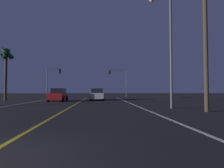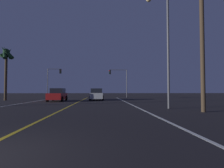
% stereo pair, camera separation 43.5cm
% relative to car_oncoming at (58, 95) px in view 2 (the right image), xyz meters
% --- Properties ---
extents(lane_edge_right, '(0.16, 39.21, 0.01)m').
position_rel_car_oncoming_xyz_m(lane_edge_right, '(8.76, -7.29, -0.82)').
color(lane_edge_right, silver).
rests_on(lane_edge_right, ground).
extents(lane_edge_left, '(0.16, 39.21, 0.01)m').
position_rel_car_oncoming_xyz_m(lane_edge_left, '(-2.86, -7.29, -0.82)').
color(lane_edge_left, silver).
rests_on(lane_edge_left, ground).
extents(lane_center_divider, '(0.16, 39.21, 0.01)m').
position_rel_car_oncoming_xyz_m(lane_center_divider, '(2.95, -7.29, -0.82)').
color(lane_center_divider, gold).
rests_on(lane_center_divider, ground).
extents(car_oncoming, '(2.02, 4.30, 1.70)m').
position_rel_car_oncoming_xyz_m(car_oncoming, '(0.00, 0.00, 0.00)').
color(car_oncoming, black).
rests_on(car_oncoming, ground).
extents(car_ahead_far, '(2.02, 4.30, 1.70)m').
position_rel_car_oncoming_xyz_m(car_ahead_far, '(5.07, 2.43, 0.00)').
color(car_ahead_far, black).
rests_on(car_ahead_far, ground).
extents(traffic_light_near_right, '(3.74, 0.36, 5.71)m').
position_rel_car_oncoming_xyz_m(traffic_light_near_right, '(9.21, 12.82, 3.44)').
color(traffic_light_near_right, '#4C4C51').
rests_on(traffic_light_near_right, ground).
extents(traffic_light_near_left, '(2.84, 0.36, 5.81)m').
position_rel_car_oncoming_xyz_m(traffic_light_near_left, '(-3.78, 12.82, 3.45)').
color(traffic_light_near_left, '#4C4C51').
rests_on(traffic_light_near_left, ground).
extents(street_lamp_right_near, '(1.82, 0.44, 8.81)m').
position_rel_car_oncoming_xyz_m(street_lamp_right_near, '(10.62, -10.63, 4.67)').
color(street_lamp_right_near, '#4C4C51').
rests_on(street_lamp_right_near, ground).
extents(utility_pole_right, '(2.20, 0.28, 9.46)m').
position_rel_car_oncoming_xyz_m(utility_pole_right, '(12.40, -12.96, 4.18)').
color(utility_pole_right, '#423323').
rests_on(utility_pole_right, ground).
extents(palm_tree_left_mid, '(2.02, 2.08, 7.81)m').
position_rel_car_oncoming_xyz_m(palm_tree_left_mid, '(-7.75, 2.12, 5.33)').
color(palm_tree_left_mid, '#473826').
rests_on(palm_tree_left_mid, ground).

